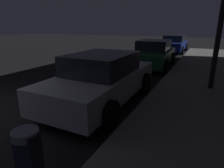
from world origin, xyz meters
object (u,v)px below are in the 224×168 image
object	(u,v)px
parking_meter	(30,167)
car_green	(153,54)
car_silver	(103,78)
car_blue	(174,44)

from	to	relation	value
parking_meter	car_green	bearing A→B (deg)	99.00
car_silver	car_green	xyz separation A→B (m)	(-0.00, 5.70, -0.00)
car_silver	car_green	bearing A→B (deg)	90.01
car_silver	car_green	size ratio (longest dim) A/B	0.98
car_blue	car_green	bearing A→B (deg)	-90.00
car_silver	car_blue	distance (m)	12.58
car_silver	car_blue	bearing A→B (deg)	90.00
car_blue	car_silver	bearing A→B (deg)	-90.00
parking_meter	car_green	size ratio (longest dim) A/B	0.29
parking_meter	car_blue	bearing A→B (deg)	95.25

